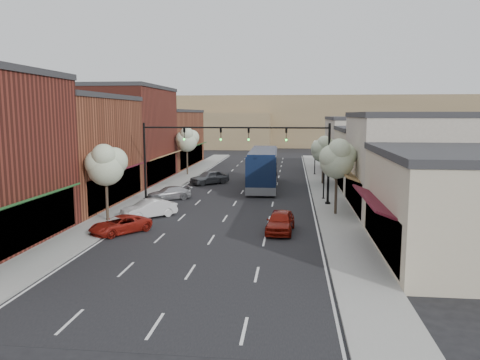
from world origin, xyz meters
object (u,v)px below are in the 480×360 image
(parked_car_c, at_px, (169,193))
(parked_car_d, at_px, (209,177))
(signal_mast_left, at_px, (171,150))
(parked_car_b, at_px, (149,209))
(tree_left_near, at_px, (106,164))
(coach_bus, at_px, (263,168))
(red_hatchback, at_px, (280,221))
(tree_right_far, at_px, (324,149))
(tree_left_far, at_px, (187,139))
(parked_car_a, at_px, (120,225))
(lamp_post_far, at_px, (315,152))
(lamp_post_near, at_px, (324,167))
(tree_right_near, at_px, (338,158))
(signal_mast_right, at_px, (301,151))

(parked_car_c, relative_size, parked_car_d, 0.90)
(signal_mast_left, bearing_deg, parked_car_b, -91.06)
(tree_left_near, bearing_deg, coach_bus, 59.78)
(signal_mast_left, distance_m, parked_car_b, 7.45)
(parked_car_c, bearing_deg, red_hatchback, 14.23)
(parked_car_c, bearing_deg, tree_left_near, -42.35)
(tree_right_far, xyz_separation_m, tree_left_far, (-16.60, 6.00, 0.61))
(tree_right_far, relative_size, parked_car_d, 1.19)
(parked_car_a, bearing_deg, red_hatchback, 45.94)
(parked_car_b, height_order, parked_car_d, parked_car_d)
(tree_left_far, distance_m, lamp_post_far, 16.26)
(lamp_post_far, xyz_separation_m, red_hatchback, (-3.59, -29.58, -2.28))
(lamp_post_near, xyz_separation_m, parked_car_b, (-13.54, -8.83, -2.32))
(signal_mast_left, relative_size, tree_left_far, 1.34)
(tree_right_near, height_order, parked_car_a, tree_right_near)
(tree_left_near, relative_size, parked_car_d, 1.25)
(signal_mast_right, relative_size, tree_right_far, 1.51)
(lamp_post_far, relative_size, parked_car_c, 1.09)
(tree_left_near, bearing_deg, tree_left_far, 90.00)
(tree_right_near, xyz_separation_m, parked_car_a, (-14.55, -7.02, -3.88))
(coach_bus, bearing_deg, lamp_post_far, 59.45)
(coach_bus, bearing_deg, tree_right_far, 20.36)
(signal_mast_right, height_order, lamp_post_far, signal_mast_right)
(tree_right_far, xyz_separation_m, parked_car_a, (-14.55, -23.02, -3.42))
(tree_right_far, height_order, parked_car_b, tree_right_far)
(lamp_post_near, relative_size, parked_car_c, 1.09)
(tree_right_near, bearing_deg, signal_mast_left, 163.81)
(tree_right_far, xyz_separation_m, red_hatchback, (-4.13, -21.52, -3.27))
(tree_left_far, distance_m, parked_car_a, 29.37)
(lamp_post_near, bearing_deg, lamp_post_far, 90.00)
(tree_right_far, xyz_separation_m, coach_bus, (-6.46, -2.59, -1.90))
(tree_left_far, distance_m, coach_bus, 13.53)
(parked_car_a, bearing_deg, tree_right_far, 95.50)
(tree_right_near, bearing_deg, parked_car_a, -154.25)
(tree_right_far, relative_size, lamp_post_far, 1.22)
(coach_bus, xyz_separation_m, parked_car_a, (-8.09, -20.42, -1.52))
(parked_car_a, relative_size, parked_car_b, 0.98)
(red_hatchback, bearing_deg, signal_mast_right, 85.73)
(signal_mast_right, distance_m, signal_mast_left, 11.24)
(coach_bus, bearing_deg, red_hatchback, -84.51)
(tree_left_far, distance_m, lamp_post_near, 22.33)
(signal_mast_right, height_order, parked_car_b, signal_mast_right)
(parked_car_c, bearing_deg, tree_right_far, 96.67)
(coach_bus, bearing_deg, parked_car_c, -136.23)
(signal_mast_right, distance_m, lamp_post_far, 20.19)
(coach_bus, xyz_separation_m, red_hatchback, (2.33, -18.93, -1.36))
(lamp_post_near, xyz_separation_m, red_hatchback, (-3.59, -12.08, -2.28))
(lamp_post_near, bearing_deg, tree_left_near, -146.67)
(parked_car_b, bearing_deg, parked_car_c, 139.13)
(signal_mast_left, height_order, parked_car_a, signal_mast_left)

